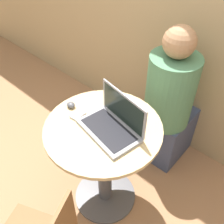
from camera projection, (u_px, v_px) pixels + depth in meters
ground_plane at (105, 195)px, 2.06m from camera, size 12.00×12.00×0.00m
round_table at (104, 155)px, 1.72m from camera, size 0.71×0.71×0.77m
laptop at (113, 123)px, 1.50m from camera, size 0.40×0.28×0.23m
cell_phone at (78, 115)px, 1.61m from camera, size 0.07×0.09×0.02m
computer_mouse at (71, 105)px, 1.66m from camera, size 0.06×0.05×0.04m
person_seated at (170, 109)px, 2.06m from camera, size 0.35×0.55×1.22m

